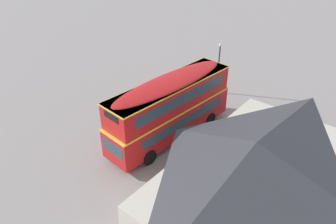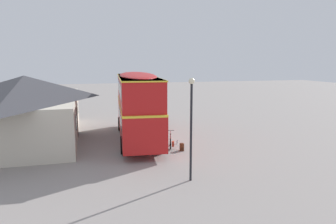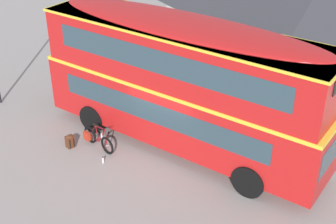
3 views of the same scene
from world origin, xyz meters
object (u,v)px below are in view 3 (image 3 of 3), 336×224
Objects in this scene: touring_bicycle at (97,139)px; water_bottle_clear_plastic at (103,160)px; double_decker_bus at (183,80)px; backpack_on_ground at (70,141)px.

touring_bicycle is 6.80× the size of water_bottle_clear_plastic.
double_decker_bus is 21.65× the size of backpack_on_ground.
water_bottle_clear_plastic is (-1.81, -2.39, -2.53)m from double_decker_bus.
backpack_on_ground is 1.65m from water_bottle_clear_plastic.
backpack_on_ground is at bearing 173.56° from water_bottle_clear_plastic.
touring_bicycle is at bearing -145.98° from double_decker_bus.
water_bottle_clear_plastic is (0.75, -0.66, -0.26)m from touring_bicycle.
backpack_on_ground is at bearing -147.32° from double_decker_bus.
double_decker_bus is 3.84m from touring_bicycle.
touring_bicycle reaches higher than backpack_on_ground.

